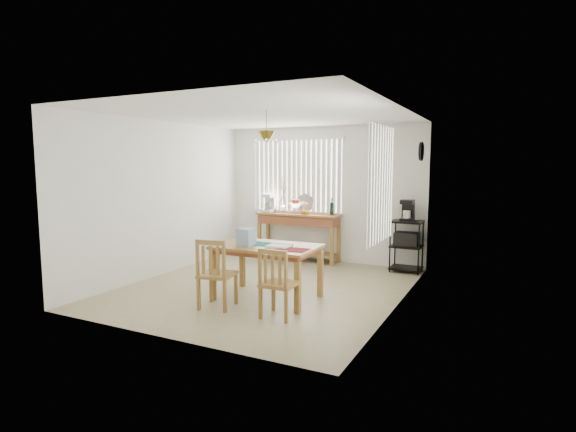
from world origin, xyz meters
The scene contains 10 objects.
ground centered at (0.00, 0.00, -0.01)m, with size 4.00×4.50×0.01m, color tan.
room_shell centered at (0.00, 0.02, 1.69)m, with size 4.20×4.70×2.70m.
sideboard centered at (-0.39, 2.00, 0.70)m, with size 1.65×0.46×0.93m.
sideboard_items centered at (-0.67, 2.02, 1.08)m, with size 1.57×0.39×0.71m.
wire_cart centered at (1.70, 2.00, 0.54)m, with size 0.53×0.42×0.90m.
cart_items centered at (1.70, 2.01, 1.07)m, with size 0.21×0.25×0.37m.
dining_table centered at (0.29, -0.48, 0.67)m, with size 1.43×0.93×0.75m.
table_items centered at (0.15, -0.60, 0.84)m, with size 1.09×0.50×0.24m.
chair_left centered at (-0.10, -1.16, 0.45)m, with size 0.50×0.50×0.92m.
chair_right centered at (0.80, -1.13, 0.43)m, with size 0.41×0.41×0.87m.
Camera 1 is at (3.29, -5.85, 1.87)m, focal length 28.00 mm.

